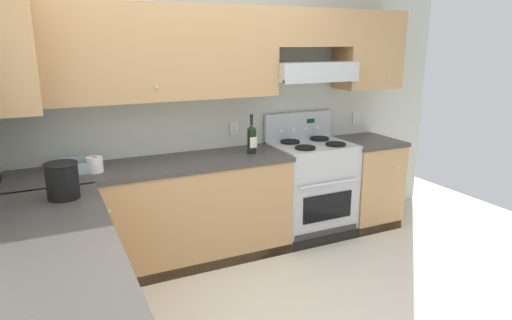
# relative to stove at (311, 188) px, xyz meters

# --- Properties ---
(wall_back) EXTENTS (4.68, 0.57, 2.55)m
(wall_back) POSITION_rel_stove_xyz_m (-0.71, 0.27, 1.00)
(wall_back) COLOR beige
(wall_back) RESTS_ON ground_plane
(counter_back_run) EXTENTS (3.60, 0.65, 0.91)m
(counter_back_run) POSITION_rel_stove_xyz_m (-1.08, -0.01, -0.03)
(counter_back_run) COLOR tan
(counter_back_run) RESTS_ON ground_plane
(stove) EXTENTS (0.76, 0.62, 1.20)m
(stove) POSITION_rel_stove_xyz_m (0.00, 0.00, 0.00)
(stove) COLOR #B7BABC
(stove) RESTS_ON ground_plane
(wine_bottle) EXTENTS (0.08, 0.08, 0.35)m
(wine_bottle) POSITION_rel_stove_xyz_m (-0.66, -0.02, 0.57)
(wine_bottle) COLOR black
(wine_bottle) RESTS_ON counter_back_run
(bowl) EXTENTS (0.30, 0.27, 0.08)m
(bowl) POSITION_rel_stove_xyz_m (-2.14, 0.07, 0.46)
(bowl) COLOR #9EADB7
(bowl) RESTS_ON counter_back_run
(bucket) EXTENTS (0.21, 0.21, 0.24)m
(bucket) POSITION_rel_stove_xyz_m (-2.26, -0.58, 0.56)
(bucket) COLOR black
(bucket) RESTS_ON counter_left_run
(paper_towel_roll) EXTENTS (0.12, 0.12, 0.12)m
(paper_towel_roll) POSITION_rel_stove_xyz_m (-2.00, -0.04, 0.49)
(paper_towel_roll) COLOR white
(paper_towel_roll) RESTS_ON counter_back_run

